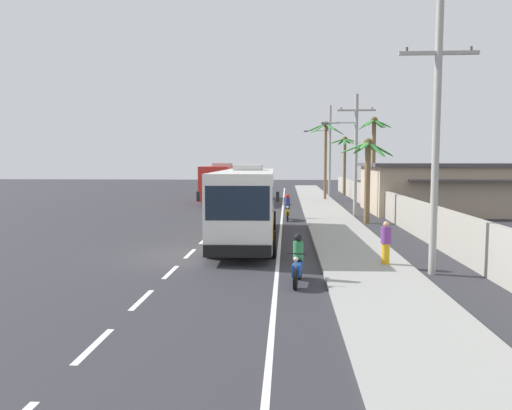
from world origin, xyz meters
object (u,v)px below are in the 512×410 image
palm_nearest (345,154)px  palm_fourth (374,147)px  motorcycle_trailing (288,210)px  coach_bus_foreground (247,201)px  pedestrian_near_kerb (386,242)px  utility_pole_nearest (436,135)px  motorcycle_beside_bus (298,263)px  utility_pole_far (329,149)px  palm_second (368,164)px  coach_bus_far_lane (225,181)px  palm_third (325,144)px  utility_pole_mid (355,151)px  roadside_building (453,188)px

palm_nearest → palm_fourth: size_ratio=0.89×
motorcycle_trailing → palm_fourth: bearing=51.0°
coach_bus_foreground → pedestrian_near_kerb: coach_bus_foreground is taller
pedestrian_near_kerb → utility_pole_nearest: (1.37, -0.91, 3.73)m
motorcycle_beside_bus → palm_nearest: size_ratio=0.30×
motorcycle_trailing → utility_pole_far: bearing=77.9°
motorcycle_beside_bus → palm_second: (4.53, 15.25, 2.95)m
coach_bus_far_lane → palm_second: 19.27m
palm_nearest → palm_third: palm_third is taller
coach_bus_far_lane → utility_pole_nearest: bearing=-70.2°
motorcycle_beside_bus → utility_pole_far: (3.94, 36.30, 4.34)m
pedestrian_near_kerb → utility_pole_mid: bearing=-56.5°
utility_pole_nearest → coach_bus_foreground: bearing=134.8°
coach_bus_foreground → palm_nearest: size_ratio=1.92×
utility_pole_nearest → utility_pole_far: 34.74m
utility_pole_mid → palm_second: (0.31, -3.69, -0.89)m
utility_pole_nearest → utility_pole_far: size_ratio=0.95×
utility_pole_nearest → roadside_building: size_ratio=0.69×
utility_pole_nearest → palm_second: size_ratio=1.73×
utility_pole_far → palm_third: utility_pole_far is taller
pedestrian_near_kerb → palm_second: (1.35, 12.76, 2.66)m
utility_pole_nearest → roadside_building: utility_pole_nearest is taller
palm_nearest → roadside_building: palm_nearest is taller
coach_bus_far_lane → palm_nearest: size_ratio=1.89×
palm_nearest → palm_third: 8.26m
pedestrian_near_kerb → palm_third: (0.13, 30.18, 4.48)m
coach_bus_far_lane → motorcycle_trailing: 15.81m
motorcycle_trailing → palm_third: (3.60, 16.10, 4.74)m
palm_nearest → utility_pole_nearest: bearing=-92.2°
motorcycle_beside_bus → utility_pole_far: size_ratio=0.21×
utility_pole_nearest → utility_pole_far: utility_pole_far is taller
pedestrian_near_kerb → palm_second: size_ratio=0.30×
roadside_building → utility_pole_mid: bearing=-157.0°
coach_bus_far_lane → palm_third: size_ratio=1.63×
motorcycle_trailing → palm_second: 5.79m
motorcycle_beside_bus → roadside_building: 25.22m
palm_nearest → palm_third: bearing=-109.2°
utility_pole_mid → roadside_building: 8.77m
motorcycle_beside_bus → palm_second: palm_second is taller
motorcycle_beside_bus → palm_third: palm_third is taller
coach_bus_foreground → motorcycle_trailing: 8.48m
coach_bus_foreground → utility_pole_nearest: bearing=-45.2°
utility_pole_nearest → palm_third: (-1.25, 31.09, 0.75)m
utility_pole_mid → palm_second: bearing=-85.3°
coach_bus_far_lane → palm_third: palm_third is taller
coach_bus_foreground → palm_third: size_ratio=1.65×
motorcycle_trailing → utility_pole_far: size_ratio=0.21×
motorcycle_trailing → palm_fourth: palm_fourth is taller
pedestrian_near_kerb → palm_fourth: bearing=-61.3°
utility_pole_nearest → palm_second: utility_pole_nearest is taller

